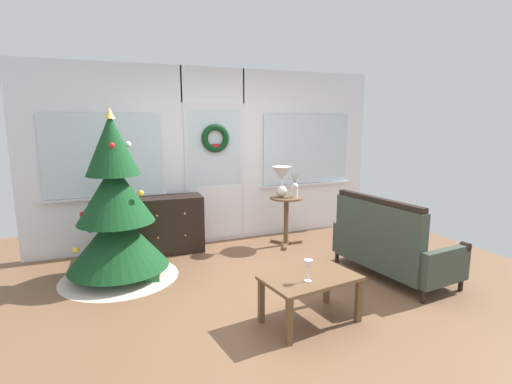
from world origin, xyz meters
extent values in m
plane|color=brown|center=(0.00, 0.00, 0.00)|extent=(6.76, 6.76, 0.00)
cube|color=white|center=(-1.52, 2.09, 1.27)|extent=(2.15, 0.08, 2.55)
cube|color=white|center=(1.52, 2.09, 1.27)|extent=(2.15, 0.08, 2.55)
cube|color=white|center=(0.00, 2.09, 2.30)|extent=(0.94, 0.08, 0.50)
cube|color=silver|center=(0.00, 2.05, 1.02)|extent=(0.90, 0.05, 2.05)
cube|color=white|center=(0.00, 2.03, 0.45)|extent=(0.78, 0.02, 0.80)
cube|color=silver|center=(0.00, 2.03, 1.40)|extent=(0.78, 0.01, 1.10)
cube|color=silver|center=(-1.52, 2.03, 1.35)|extent=(1.50, 0.01, 1.10)
cube|color=silver|center=(1.52, 2.03, 1.35)|extent=(1.50, 0.01, 1.10)
cube|color=silver|center=(-1.52, 2.02, 0.78)|extent=(1.59, 0.06, 0.03)
cube|color=silver|center=(1.52, 2.02, 0.78)|extent=(1.59, 0.06, 0.03)
torus|color=#123B1B|center=(0.00, 1.99, 1.55)|extent=(0.41, 0.09, 0.41)
cube|color=red|center=(0.00, 1.97, 1.42)|extent=(0.10, 0.02, 0.10)
cylinder|color=#4C331E|center=(-1.44, 1.09, 0.10)|extent=(0.10, 0.10, 0.21)
cone|color=beige|center=(-1.44, 1.09, 0.05)|extent=(1.34, 1.34, 0.10)
cone|color=#14421E|center=(-1.44, 1.09, 0.46)|extent=(1.13, 1.13, 0.67)
cone|color=#14421E|center=(-1.44, 1.09, 1.00)|extent=(0.86, 0.86, 0.67)
cone|color=#14421E|center=(-1.44, 1.09, 1.54)|extent=(0.59, 0.59, 0.67)
cone|color=#E0BC4C|center=(-1.44, 1.09, 1.88)|extent=(0.12, 0.12, 0.12)
sphere|color=red|center=(-1.80, 1.29, 0.74)|extent=(0.07, 0.07, 0.07)
sphere|color=gold|center=(-1.87, 0.87, 0.45)|extent=(0.06, 0.06, 0.06)
sphere|color=silver|center=(-1.84, 1.30, 0.62)|extent=(0.06, 0.06, 0.06)
sphere|color=#264CB2|center=(-1.73, 1.38, 0.53)|extent=(0.08, 0.08, 0.08)
sphere|color=red|center=(-1.45, 0.90, 1.54)|extent=(0.06, 0.06, 0.06)
sphere|color=gold|center=(-1.18, 0.89, 1.01)|extent=(0.07, 0.07, 0.07)
sphere|color=silver|center=(-1.26, 1.22, 1.53)|extent=(0.08, 0.08, 0.08)
cube|color=black|center=(-0.74, 1.79, 0.39)|extent=(0.92, 0.46, 0.78)
sphere|color=tan|center=(-0.93, 1.58, 0.58)|extent=(0.03, 0.03, 0.03)
sphere|color=tan|center=(-0.57, 1.56, 0.58)|extent=(0.03, 0.03, 0.03)
sphere|color=tan|center=(-0.93, 1.58, 0.28)|extent=(0.03, 0.03, 0.03)
sphere|color=tan|center=(-0.57, 1.56, 0.28)|extent=(0.03, 0.03, 0.03)
cylinder|color=black|center=(1.93, -0.67, 0.07)|extent=(0.05, 0.05, 0.14)
cylinder|color=black|center=(1.78, 0.63, 0.07)|extent=(0.05, 0.05, 0.14)
cylinder|color=black|center=(1.33, -0.74, 0.07)|extent=(0.05, 0.05, 0.14)
cylinder|color=black|center=(1.18, 0.56, 0.07)|extent=(0.05, 0.05, 0.14)
cube|color=#384238|center=(1.55, -0.05, 0.21)|extent=(0.86, 1.32, 0.14)
cube|color=#384238|center=(1.26, -0.09, 0.59)|extent=(0.26, 1.25, 0.62)
cube|color=black|center=(1.26, -0.09, 0.93)|extent=(0.22, 1.22, 0.06)
cube|color=#384238|center=(1.63, -0.72, 0.33)|extent=(0.67, 0.17, 0.38)
cylinder|color=black|center=(1.92, -0.68, 0.50)|extent=(0.10, 0.10, 0.09)
cube|color=#384238|center=(1.48, 0.61, 0.33)|extent=(0.67, 0.17, 0.38)
cylinder|color=black|center=(1.77, 0.65, 0.50)|extent=(0.10, 0.10, 0.09)
cylinder|color=brown|center=(0.89, 1.46, 0.70)|extent=(0.48, 0.48, 0.02)
cylinder|color=brown|center=(0.89, 1.46, 0.35)|extent=(0.07, 0.07, 0.69)
cube|color=brown|center=(1.05, 1.46, 0.02)|extent=(0.20, 0.05, 0.04)
cube|color=brown|center=(0.81, 1.59, 0.02)|extent=(0.14, 0.20, 0.04)
cube|color=brown|center=(0.81, 1.32, 0.02)|extent=(0.14, 0.20, 0.04)
sphere|color=silver|center=(0.83, 1.50, 0.80)|extent=(0.16, 0.16, 0.16)
cylinder|color=silver|center=(0.83, 1.50, 0.93)|extent=(0.02, 0.02, 0.06)
cone|color=silver|center=(0.83, 1.50, 1.06)|extent=(0.28, 0.28, 0.20)
cylinder|color=beige|center=(0.99, 1.40, 0.80)|extent=(0.09, 0.09, 0.16)
sphere|color=beige|center=(0.99, 1.40, 0.88)|extent=(0.10, 0.10, 0.10)
cylinder|color=#4C7042|center=(0.97, 1.40, 0.98)|extent=(0.07, 0.01, 0.17)
cylinder|color=#4C7042|center=(0.99, 1.40, 0.98)|extent=(0.01, 0.01, 0.18)
cylinder|color=#4C7042|center=(1.01, 1.40, 0.98)|extent=(0.07, 0.01, 0.17)
cube|color=brown|center=(0.10, -0.63, 0.42)|extent=(0.91, 0.63, 0.03)
cube|color=brown|center=(-0.25, -0.91, 0.20)|extent=(0.05, 0.05, 0.40)
cube|color=brown|center=(0.50, -0.80, 0.20)|extent=(0.05, 0.05, 0.40)
cube|color=brown|center=(-0.31, -0.47, 0.20)|extent=(0.05, 0.05, 0.40)
cube|color=brown|center=(0.44, -0.36, 0.20)|extent=(0.05, 0.05, 0.40)
cylinder|color=silver|center=(0.02, -0.72, 0.43)|extent=(0.06, 0.06, 0.01)
cylinder|color=silver|center=(0.02, -0.72, 0.49)|extent=(0.01, 0.01, 0.10)
cone|color=silver|center=(0.02, -0.72, 0.58)|extent=(0.08, 0.08, 0.09)
cube|color=#266633|center=(-1.12, 0.80, 0.08)|extent=(0.16, 0.14, 0.16)
camera|label=1|loc=(-1.58, -3.51, 1.80)|focal=27.48mm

